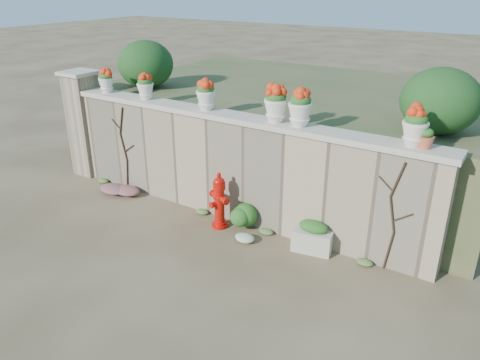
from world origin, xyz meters
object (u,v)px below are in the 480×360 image
Objects in this scene: planter_box at (313,237)px; terracotta_pot at (425,139)px; fire_hydrant at (219,200)px; urn_pot_0 at (106,81)px.

planter_box is 2.49× the size of terracotta_pot.
planter_box is (1.86, 0.19, -0.30)m from fire_hydrant.
urn_pot_0 reaches higher than planter_box.
urn_pot_0 is at bearing -168.40° from fire_hydrant.
planter_box is at bearing 26.30° from fire_hydrant.
terracotta_pot is (6.74, 0.00, -0.12)m from urn_pot_0.
fire_hydrant is 1.90m from planter_box.
urn_pot_0 is (-5.22, 0.34, 2.09)m from planter_box.
terracotta_pot reaches higher than fire_hydrant.
fire_hydrant is 2.17× the size of urn_pot_0.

